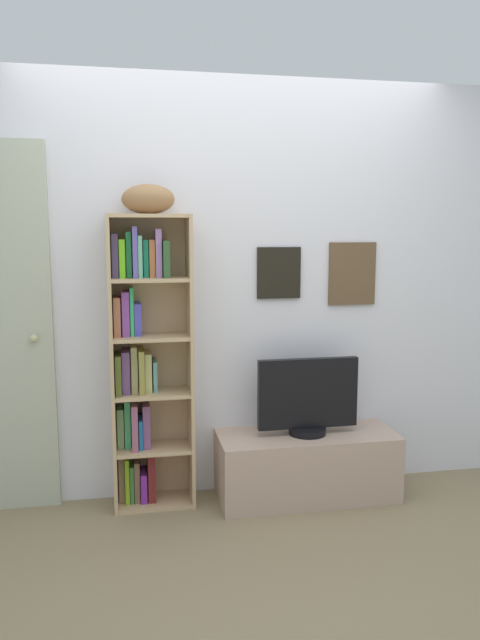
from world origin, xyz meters
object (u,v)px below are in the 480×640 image
bookshelf (144,363)px  football (148,199)px  tv_stand (307,466)px  television (308,398)px

bookshelf → football: 0.92m
football → tv_stand: football is taller
tv_stand → television: size_ratio=1.77×
football → television: (0.90, -0.08, -1.14)m
bookshelf → tv_stand: 1.14m
tv_stand → television: bearing=90.0°
bookshelf → football: bearing=-33.4°
television → football: bearing=174.7°
football → television: football is taller
tv_stand → bookshelf: bearing=173.1°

